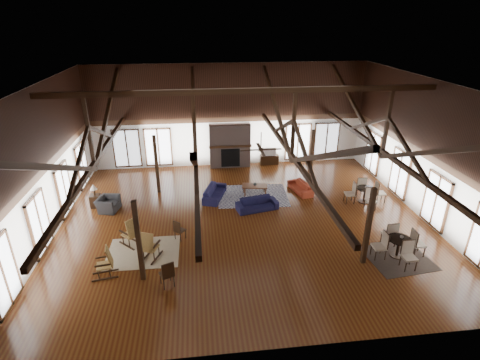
{
  "coord_description": "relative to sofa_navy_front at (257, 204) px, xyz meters",
  "views": [
    {
      "loc": [
        -1.89,
        -14.36,
        8.46
      ],
      "look_at": [
        -0.07,
        1.0,
        1.57
      ],
      "focal_mm": 28.0,
      "sensor_mm": 36.0,
      "label": 1
    }
  ],
  "objects": [
    {
      "name": "vase",
      "position": [
        0.15,
        1.65,
        0.29
      ],
      "size": [
        0.21,
        0.21,
        0.18
      ],
      "primitive_type": "imported",
      "rotation": [
        0.0,
        0.0,
        -0.23
      ],
      "color": "#B2B2B2",
      "rests_on": "coffee_table"
    },
    {
      "name": "fireplace",
      "position": [
        -0.75,
        5.65,
        1.01
      ],
      "size": [
        2.5,
        0.69,
        2.6
      ],
      "color": "#77615A",
      "rests_on": "floor"
    },
    {
      "name": "rocking_chair_c",
      "position": [
        -5.99,
        -4.19,
        0.25
      ],
      "size": [
        0.95,
        0.61,
        1.14
      ],
      "rotation": [
        0.0,
        0.0,
        1.74
      ],
      "color": "#A47C3E",
      "rests_on": "floor"
    },
    {
      "name": "ceiling_fan",
      "position": [
        -0.25,
        -2.02,
        3.45
      ],
      "size": [
        1.6,
        1.6,
        0.75
      ],
      "color": "black",
      "rests_on": "roof_truss"
    },
    {
      "name": "sofa_navy_front",
      "position": [
        0.0,
        0.0,
        0.0
      ],
      "size": [
        2.06,
        1.15,
        0.57
      ],
      "primitive_type": "imported",
      "rotation": [
        0.0,
        0.0,
        0.22
      ],
      "color": "#141335",
      "rests_on": "floor"
    },
    {
      "name": "sofa_orange",
      "position": [
        2.53,
        1.66,
        -0.03
      ],
      "size": [
        1.81,
        1.03,
        0.5
      ],
      "primitive_type": "imported",
      "rotation": [
        0.0,
        0.0,
        -1.35
      ],
      "color": "#98331D",
      "rests_on": "floor"
    },
    {
      "name": "coffee_table",
      "position": [
        0.14,
        1.66,
        0.15
      ],
      "size": [
        1.36,
        0.83,
        0.49
      ],
      "rotation": [
        0.0,
        0.0,
        -0.16
      ],
      "color": "brown",
      "rests_on": "floor"
    },
    {
      "name": "sofa_navy_left",
      "position": [
        -1.92,
        1.47,
        0.0
      ],
      "size": [
        2.1,
        1.34,
        0.57
      ],
      "primitive_type": "imported",
      "rotation": [
        0.0,
        0.0,
        1.25
      ],
      "color": "#17163D",
      "rests_on": "floor"
    },
    {
      "name": "rug_navy",
      "position": [
        0.01,
        1.47,
        -0.28
      ],
      "size": [
        3.62,
        2.81,
        0.01
      ],
      "primitive_type": "cube",
      "rotation": [
        0.0,
        0.0,
        -0.06
      ],
      "color": "#171C40",
      "rests_on": "floor"
    },
    {
      "name": "wall_left",
      "position": [
        -8.75,
        -1.02,
        2.72
      ],
      "size": [
        0.02,
        14.0,
        6.0
      ],
      "primitive_type": "cube",
      "color": "silver",
      "rests_on": "floor"
    },
    {
      "name": "cup_near",
      "position": [
        4.79,
        -4.25,
        0.53
      ],
      "size": [
        0.15,
        0.15,
        0.1
      ],
      "primitive_type": "imported",
      "rotation": [
        0.0,
        0.0,
        0.31
      ],
      "color": "#B2B2B2",
      "rests_on": "cafe_table_near"
    },
    {
      "name": "rug_tan",
      "position": [
        -4.93,
        -2.93,
        -0.28
      ],
      "size": [
        2.75,
        2.17,
        0.01
      ],
      "primitive_type": "cube",
      "rotation": [
        0.0,
        0.0,
        -0.01
      ],
      "color": "tan",
      "rests_on": "floor"
    },
    {
      "name": "rocking_chair_b",
      "position": [
        -4.62,
        -3.4,
        0.27
      ],
      "size": [
        0.8,
        1.03,
        1.18
      ],
      "rotation": [
        0.0,
        0.0,
        -0.39
      ],
      "color": "#A47C3E",
      "rests_on": "floor"
    },
    {
      "name": "side_chair_a",
      "position": [
        -3.58,
        -2.18,
        0.23
      ],
      "size": [
        0.53,
        0.53,
        0.89
      ],
      "rotation": [
        0.0,
        0.0,
        -0.7
      ],
      "color": "black",
      "rests_on": "floor"
    },
    {
      "name": "cup_far",
      "position": [
        5.34,
        0.14,
        0.51
      ],
      "size": [
        0.14,
        0.14,
        0.09
      ],
      "primitive_type": "imported",
      "rotation": [
        0.0,
        0.0,
        0.27
      ],
      "color": "#B2B2B2",
      "rests_on": "cafe_table_far"
    },
    {
      "name": "cafe_table_near",
      "position": [
        4.7,
        -4.29,
        0.25
      ],
      "size": [
        2.03,
        2.03,
        1.07
      ],
      "rotation": [
        0.0,
        0.0,
        -0.01
      ],
      "color": "black",
      "rests_on": "floor"
    },
    {
      "name": "armchair",
      "position": [
        -6.94,
        0.75,
        0.05
      ],
      "size": [
        1.18,
        1.08,
        0.66
      ],
      "primitive_type": "imported",
      "rotation": [
        0.0,
        0.0,
        1.35
      ],
      "color": "#262628",
      "rests_on": "floor"
    },
    {
      "name": "tv_console",
      "position": [
        1.67,
        5.73,
        -0.0
      ],
      "size": [
        1.11,
        0.42,
        0.56
      ],
      "primitive_type": "cube",
      "color": "black",
      "rests_on": "floor"
    },
    {
      "name": "roof_truss",
      "position": [
        -0.75,
        -1.02,
        3.75
      ],
      "size": [
        15.6,
        14.07,
        3.14
      ],
      "color": "black",
      "rests_on": "wall_back"
    },
    {
      "name": "wall_front",
      "position": [
        -0.75,
        -8.02,
        2.72
      ],
      "size": [
        16.0,
        0.02,
        6.0
      ],
      "primitive_type": "cube",
      "color": "silver",
      "rests_on": "floor"
    },
    {
      "name": "wall_right",
      "position": [
        7.25,
        -1.02,
        2.72
      ],
      "size": [
        0.02,
        14.0,
        6.0
      ],
      "primitive_type": "cube",
      "color": "silver",
      "rests_on": "floor"
    },
    {
      "name": "wall_back",
      "position": [
        -0.75,
        5.98,
        2.72
      ],
      "size": [
        16.0,
        0.02,
        6.0
      ],
      "primitive_type": "cube",
      "color": "silver",
      "rests_on": "floor"
    },
    {
      "name": "side_chair_b",
      "position": [
        -3.85,
        -5.06,
        0.31
      ],
      "size": [
        0.56,
        0.56,
        1.02
      ],
      "rotation": [
        0.0,
        0.0,
        0.4
      ],
      "color": "black",
      "rests_on": "floor"
    },
    {
      "name": "side_table_lamp",
      "position": [
        -7.61,
        1.21,
        0.16
      ],
      "size": [
        0.46,
        0.46,
        1.17
      ],
      "color": "black",
      "rests_on": "floor"
    },
    {
      "name": "television",
      "position": [
        1.63,
        5.73,
        0.53
      ],
      "size": [
        0.89,
        0.18,
        0.51
      ],
      "primitive_type": "imported",
      "rotation": [
        0.0,
        0.0,
        -0.07
      ],
      "color": "#B2B2B2",
      "rests_on": "tv_console"
    },
    {
      "name": "ceiling",
      "position": [
        -0.75,
        -1.02,
        5.72
      ],
      "size": [
        16.0,
        14.0,
        0.02
      ],
      "primitive_type": "cube",
      "color": "black",
      "rests_on": "wall_back"
    },
    {
      "name": "rocking_chair_a",
      "position": [
        -5.4,
        -2.36,
        0.28
      ],
      "size": [
        1.01,
        1.01,
        1.21
      ],
      "rotation": [
        0.0,
        0.0,
        0.79
      ],
      "color": "#A47C3E",
      "rests_on": "floor"
    },
    {
      "name": "cafe_table_far",
      "position": [
        5.34,
        0.14,
        0.24
      ],
      "size": [
        2.01,
        2.01,
        1.04
      ],
      "rotation": [
        0.0,
        0.0,
        -0.07
      ],
      "color": "black",
      "rests_on": "floor"
    },
    {
      "name": "post_grid",
      "position": [
        -0.75,
        -1.02,
        1.24
      ],
      "size": [
        8.16,
        7.16,
        3.05
      ],
      "color": "black",
      "rests_on": "floor"
    },
    {
      "name": "rug_dark",
      "position": [
        4.69,
        -4.44,
        -0.28
      ],
      "size": [
        2.45,
        2.27,
        0.01
      ],
      "primitive_type": "cube",
      "rotation": [
        0.0,
        0.0,
        0.11
      ],
      "color": "black",
      "rests_on": "floor"
    },
    {
      "name": "floor",
      "position": [
        -0.75,
        -1.02,
        -0.28
      ],
      "size": [
        16.0,
        16.0,
        0.0
      ],
      "primitive_type": "plane",
      "color": "#593212",
      "rests_on": "ground"
    }
  ]
}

